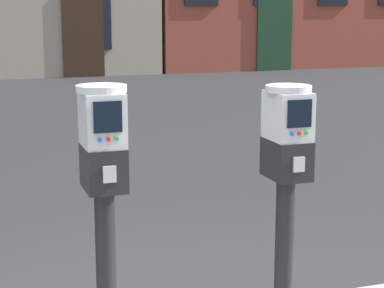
# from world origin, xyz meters

# --- Properties ---
(parking_meter_near_kerb) EXTENTS (0.22, 0.25, 1.28)m
(parking_meter_near_kerb) POSITION_xyz_m (-0.22, -0.17, 1.02)
(parking_meter_near_kerb) COLOR black
(parking_meter_near_kerb) RESTS_ON sidewalk_slab
(parking_meter_twin_adjacent) EXTENTS (0.22, 0.25, 1.24)m
(parking_meter_twin_adjacent) POSITION_xyz_m (0.66, -0.17, 1.00)
(parking_meter_twin_adjacent) COLOR black
(parking_meter_twin_adjacent) RESTS_ON sidewalk_slab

